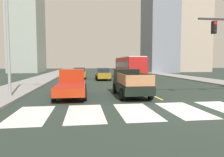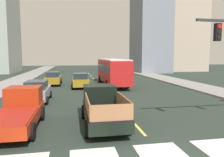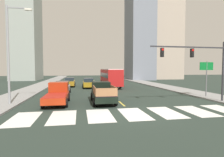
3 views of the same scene
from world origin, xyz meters
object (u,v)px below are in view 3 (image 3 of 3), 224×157
Objects in this scene: pickup_dark at (58,94)px; traffic_signal_gantry at (202,60)px; pickup_stakebed at (102,93)px; direction_sign_green at (206,71)px; sedan_near_left at (70,82)px; city_bus at (110,76)px; sedan_mid at (62,88)px; streetlight_left at (10,51)px; sedan_near_right at (88,83)px.

traffic_signal_gantry reaches higher than pickup_dark.
pickup_stakebed is 1.24× the size of direction_sign_green.
sedan_near_left is at bearing 91.16° from pickup_dark.
pickup_dark is at bearing 176.55° from pickup_stakebed.
city_bus is 11.82m from sedan_mid.
city_bus is at bearing 75.78° from pickup_stakebed.
city_bus is at bearing 52.74° from streetlight_left.
pickup_dark is 6.48m from sedan_mid.
traffic_signal_gantry is at bearing -58.62° from sedan_near_right.
traffic_signal_gantry reaches higher than sedan_near_left.
sedan_near_right is at bearing 134.41° from direction_sign_green.
sedan_near_right is (3.76, 7.25, 0.00)m from sedan_mid.
pickup_dark is at bearing -91.26° from sedan_mid.
streetlight_left reaches higher than pickup_stakebed.
sedan_near_right is (-4.14, -1.47, -1.09)m from city_bus.
city_bus is 1.20× the size of streetlight_left.
streetlight_left is at bearing -177.54° from direction_sign_green.
traffic_signal_gantry is at bearing -73.42° from city_bus.
pickup_stakebed is 1.18× the size of sedan_mid.
sedan_near_left is at bearing 75.83° from streetlight_left.
traffic_signal_gantry is 17.89m from streetlight_left.
direction_sign_green is at bearing 1.70° from pickup_stakebed.
traffic_signal_gantry is 0.86× the size of streetlight_left.
direction_sign_green is at bearing -21.99° from sedan_mid.
traffic_signal_gantry reaches higher than sedan_near_right.
pickup_dark reaches higher than sedan_near_left.
sedan_near_right is 4.48m from sedan_near_left.
traffic_signal_gantry reaches higher than city_bus.
traffic_signal_gantry reaches higher than pickup_stakebed.
sedan_near_left is (0.40, 10.23, 0.00)m from sedan_mid.
pickup_dark is 17.09m from city_bus.
sedan_mid and sedan_near_left have the same top height.
city_bus is at bearing 45.34° from sedan_mid.
pickup_dark is 0.67× the size of traffic_signal_gantry.
sedan_near_left is at bearing 85.26° from sedan_mid.
sedan_mid is at bearing -118.31° from sedan_near_right.
sedan_mid is at bearing 147.73° from traffic_signal_gantry.
pickup_stakebed is 15.74m from city_bus.
pickup_dark is 1.18× the size of sedan_near_right.
streetlight_left is (-20.53, -0.88, 1.94)m from direction_sign_green.
pickup_dark is 5.72m from streetlight_left.
pickup_stakebed is at bearing 167.10° from traffic_signal_gantry.
direction_sign_green is (2.77, 2.86, -1.11)m from traffic_signal_gantry.
city_bus is at bearing -13.23° from sedan_near_left.
sedan_near_right and sedan_near_left have the same top height.
direction_sign_green is at bearing 2.46° from streetlight_left.
sedan_near_left is 23.51m from traffic_signal_gantry.
city_bus is (7.77, 15.19, 1.03)m from pickup_dark.
traffic_signal_gantry is 4.13m from direction_sign_green.
traffic_signal_gantry is (13.74, -2.29, 3.23)m from pickup_dark.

